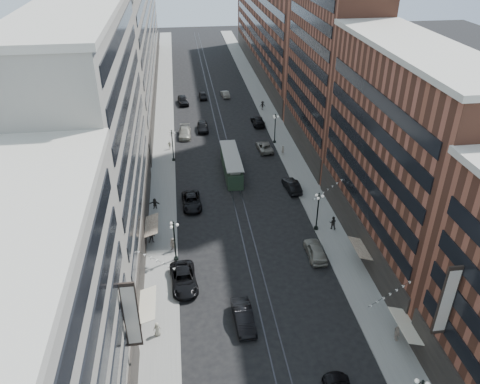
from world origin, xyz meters
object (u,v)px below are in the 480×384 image
streetcar (231,165)px  pedestrian_8 (283,150)px  car_11 (264,147)px  lamppost_se_far (318,210)px  pedestrian_4 (397,333)px  pedestrian_extra_0 (173,245)px  car_4 (316,250)px  car_14 (225,94)px  pedestrian_6 (170,145)px  car_7 (192,201)px  car_9 (183,100)px  pedestrian_1 (157,329)px  pedestrian_2 (152,236)px  car_8 (185,133)px  lamppost_sw_mid (173,144)px  lamppost_se_mid (275,127)px  car_13 (203,126)px  car_5 (244,317)px  car_extra_0 (203,96)px  pedestrian_9 (263,105)px  car_12 (258,121)px  lamppost_sw_far (175,240)px  car_10 (292,186)px  car_2 (184,279)px  pedestrian_5 (155,204)px

streetcar → pedestrian_8: bearing=29.2°
car_11 → lamppost_se_far: bearing=92.3°
pedestrian_4 → pedestrian_extra_0: pedestrian_extra_0 is taller
lamppost_se_far → car_4: lamppost_se_far is taller
car_14 → pedestrian_6: size_ratio=2.82×
car_7 → car_9: car_9 is taller
pedestrian_1 → car_7: 24.21m
pedestrian_2 → car_8: 33.78m
lamppost_sw_mid → pedestrian_extra_0: (-0.32, -25.32, -2.00)m
lamppost_se_mid → car_14: lamppost_se_mid is taller
car_13 → streetcar: bearing=-78.6°
lamppost_sw_mid → car_13: (5.75, 12.63, -2.23)m
car_5 → lamppost_sw_mid: bearing=96.7°
lamppost_se_far → car_extra_0: size_ratio=1.31×
pedestrian_4 → pedestrian_9: 64.44m
car_14 → pedestrian_extra_0: (-12.49, -57.30, 0.39)m
car_7 → car_12: bearing=61.4°
car_7 → pedestrian_9: (16.77, 36.91, 0.33)m
pedestrian_8 → pedestrian_4: bearing=68.8°
lamppost_sw_far → pedestrian_extra_0: size_ratio=2.93×
car_11 → pedestrian_extra_0: size_ratio=2.75×
pedestrian_2 → car_7: size_ratio=0.33×
lamppost_se_mid → car_10: lamppost_se_mid is taller
lamppost_sw_mid → lamppost_se_far: size_ratio=1.00×
car_7 → car_14: size_ratio=1.33×
car_4 → lamppost_se_mid: bearing=-91.8°
car_10 → pedestrian_6: size_ratio=3.29×
pedestrian_6 → car_13: bearing=-117.6°
car_11 → car_14: car_11 is taller
car_5 → pedestrian_1: bearing=-179.4°
car_2 → pedestrian_6: size_ratio=4.05×
pedestrian_1 → pedestrian_8: bearing=-125.5°
car_11 → car_12: car_12 is taller
car_9 → pedestrian_6: 23.89m
car_13 → pedestrian_2: bearing=-103.0°
lamppost_sw_far → pedestrian_8: 32.74m
car_4 → car_12: size_ratio=0.92×
pedestrian_4 → car_13: 57.05m
lamppost_sw_mid → streetcar: (9.20, -5.62, -1.60)m
car_2 → pedestrian_5: pedestrian_5 is taller
car_13 → car_2: bearing=-95.7°
lamppost_sw_far → pedestrian_9: (19.17, 49.06, -1.98)m
car_9 → pedestrian_2: bearing=-101.5°
car_4 → car_10: size_ratio=1.04×
lamppost_sw_mid → pedestrian_5: bearing=-100.4°
car_10 → car_8: bearing=-61.9°
car_12 → car_11: bearing=85.0°
car_13 → pedestrian_9: pedestrian_9 is taller
car_13 → pedestrian_8: pedestrian_8 is taller
car_5 → pedestrian_9: (12.56, 60.17, 0.25)m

